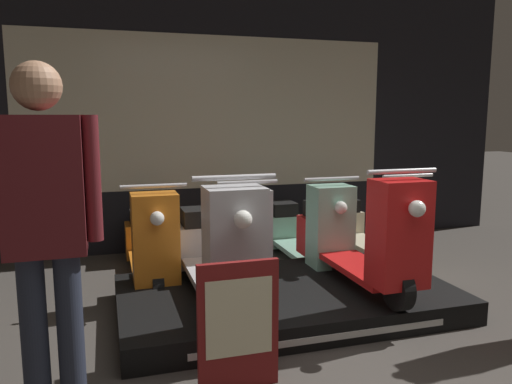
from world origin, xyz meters
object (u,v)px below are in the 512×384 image
object	(u,v)px
scooter_backrow_0	(150,243)
person_left_browsing	(45,218)
scooter_display_left	(216,250)
scooter_backrow_2	(306,232)
scooter_backrow_1	(232,237)
scooter_display_right	(359,239)
price_sign_board	(238,325)
scooter_backrow_3	(375,227)

from	to	relation	value
scooter_backrow_0	person_left_browsing	xyz separation A→B (m)	(-0.65, -1.96, 0.66)
scooter_display_left	scooter_backrow_2	world-z (taller)	scooter_display_left
scooter_backrow_1	person_left_browsing	world-z (taller)	person_left_browsing
scooter_display_left	scooter_backrow_1	xyz separation A→B (m)	(0.38, 1.06, -0.18)
scooter_display_right	price_sign_board	size ratio (longest dim) A/B	2.28
person_left_browsing	price_sign_board	bearing A→B (deg)	-1.38
scooter_backrow_2	scooter_backrow_3	size ratio (longest dim) A/B	1.00
scooter_display_right	scooter_backrow_3	world-z (taller)	scooter_display_right
scooter_display_right	scooter_backrow_1	distance (m)	1.33
scooter_display_left	scooter_backrow_3	size ratio (longest dim) A/B	1.00
price_sign_board	scooter_display_right	bearing A→B (deg)	36.56
scooter_display_left	person_left_browsing	distance (m)	1.45
scooter_backrow_1	person_left_browsing	size ratio (longest dim) A/B	0.95
scooter_backrow_1	scooter_backrow_2	xyz separation A→B (m)	(0.77, 0.00, 0.00)
scooter_display_left	scooter_display_right	world-z (taller)	same
scooter_backrow_3	price_sign_board	distance (m)	2.82
scooter_backrow_2	scooter_backrow_3	xyz separation A→B (m)	(0.77, 0.00, 0.00)
scooter_display_right	scooter_backrow_1	bearing A→B (deg)	126.38
scooter_display_right	scooter_backrow_2	size ratio (longest dim) A/B	1.00
scooter_backrow_0	scooter_backrow_3	bearing A→B (deg)	0.00
scooter_backrow_3	scooter_backrow_2	bearing A→B (deg)	180.00
scooter_display_right	scooter_display_left	bearing A→B (deg)	180.00
scooter_backrow_3	scooter_display_left	bearing A→B (deg)	-151.22
scooter_display_right	scooter_backrow_3	distance (m)	1.32
scooter_backrow_0	scooter_backrow_1	xyz separation A→B (m)	(0.77, 0.00, 0.00)
scooter_display_left	scooter_backrow_1	bearing A→B (deg)	70.01
scooter_display_left	price_sign_board	size ratio (longest dim) A/B	2.28
scooter_backrow_2	scooter_display_right	bearing A→B (deg)	-89.53
scooter_backrow_0	price_sign_board	xyz separation A→B (m)	(0.31, -1.98, 0.00)
scooter_backrow_0	price_sign_board	distance (m)	2.00
person_left_browsing	scooter_backrow_3	bearing A→B (deg)	33.45
scooter_backrow_2	price_sign_board	bearing A→B (deg)	-121.94
scooter_backrow_1	scooter_display_right	bearing A→B (deg)	-53.62
scooter_backrow_1	price_sign_board	xyz separation A→B (m)	(-0.46, -1.98, 0.00)
price_sign_board	scooter_backrow_1	bearing A→B (deg)	76.82
scooter_display_left	price_sign_board	xyz separation A→B (m)	(-0.08, -0.92, -0.18)
scooter_display_right	scooter_backrow_0	xyz separation A→B (m)	(-1.55, 1.06, -0.18)
scooter_backrow_2	person_left_browsing	bearing A→B (deg)	-138.24
scooter_backrow_3	scooter_display_right	bearing A→B (deg)	-125.75
scooter_backrow_0	price_sign_board	world-z (taller)	scooter_backrow_0
scooter_backrow_1	price_sign_board	size ratio (longest dim) A/B	2.28
scooter_display_left	price_sign_board	world-z (taller)	scooter_display_left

